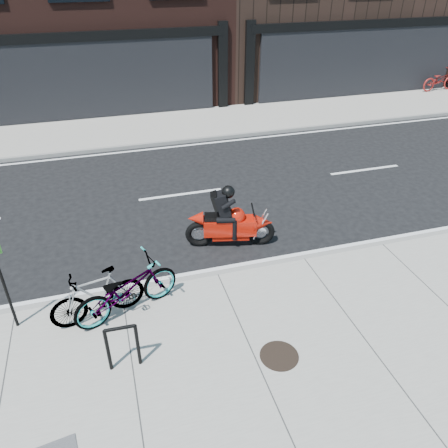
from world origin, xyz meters
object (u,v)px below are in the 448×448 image
object	(u,v)px
bike_rack	(122,343)
motorcycle	(234,222)
bicycle_front	(126,289)
manhole_cover	(279,356)
bicycle_far	(440,80)
bicycle_rear	(97,295)
sign_post	(0,274)

from	to	relation	value
bike_rack	motorcycle	bearing A→B (deg)	47.30
bicycle_front	motorcycle	bearing A→B (deg)	-76.77
motorcycle	manhole_cover	xyz separation A→B (m)	(-0.31, -3.57, -0.50)
motorcycle	bicycle_far	bearing A→B (deg)	49.16
bike_rack	bicycle_far	distance (m)	20.90
bicycle_front	manhole_cover	world-z (taller)	bicycle_front
bicycle_front	bicycle_far	size ratio (longest dim) A/B	1.06
bicycle_far	manhole_cover	world-z (taller)	bicycle_far
bicycle_front	manhole_cover	bearing A→B (deg)	-148.62
bike_rack	bicycle_far	world-z (taller)	bicycle_far
bicycle_rear	bicycle_far	xyz separation A→B (m)	(16.78, 11.60, -0.01)
bicycle_front	bicycle_rear	distance (m)	0.52
bicycle_rear	motorcycle	world-z (taller)	motorcycle
bicycle_rear	manhole_cover	distance (m)	3.40
bicycle_far	sign_post	size ratio (longest dim) A/B	0.99
bicycle_far	manhole_cover	bearing A→B (deg)	129.18
bike_rack	manhole_cover	bearing A→B (deg)	-11.74
motorcycle	bicycle_far	xyz separation A→B (m)	(13.64, 9.84, 0.00)
motorcycle	sign_post	world-z (taller)	sign_post
sign_post	bicycle_rear	bearing A→B (deg)	-26.34
manhole_cover	bicycle_rear	bearing A→B (deg)	147.45
bicycle_front	motorcycle	world-z (taller)	motorcycle
bike_rack	bicycle_front	world-z (taller)	bicycle_front
bicycle_front	sign_post	size ratio (longest dim) A/B	1.04
bike_rack	bicycle_rear	world-z (taller)	bicycle_rear
bicycle_front	bicycle_far	world-z (taller)	bicycle_front
sign_post	bicycle_far	bearing A→B (deg)	13.32
bicycle_front	manhole_cover	distance (m)	2.98
bike_rack	bicycle_far	size ratio (longest dim) A/B	0.45
motorcycle	manhole_cover	world-z (taller)	motorcycle
bike_rack	manhole_cover	world-z (taller)	bike_rack
motorcycle	bicycle_far	world-z (taller)	motorcycle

